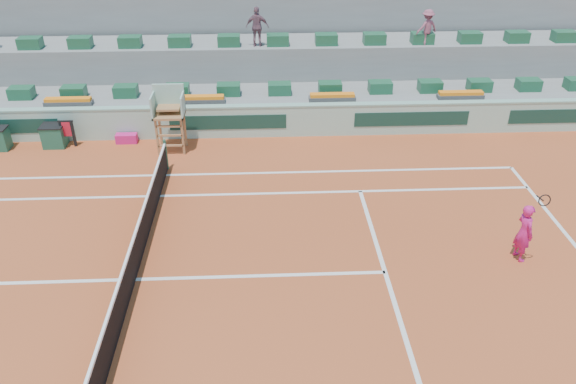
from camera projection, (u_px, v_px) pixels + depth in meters
name	position (u px, v px, depth m)	size (l,w,h in m)	color
ground	(135.00, 280.00, 14.24)	(90.00, 90.00, 0.00)	#A5431F
seating_tier_lower	(182.00, 101.00, 23.13)	(36.00, 4.00, 1.20)	gray
seating_tier_upper	(185.00, 72.00, 24.14)	(36.00, 2.40, 2.60)	gray
stadium_back_wall	(187.00, 41.00, 25.06)	(36.00, 0.40, 4.40)	gray
player_bag	(127.00, 138.00, 21.06)	(0.78, 0.35, 0.35)	#D61B76
spectator_mid	(257.00, 27.00, 22.60)	(0.92, 0.38, 1.57)	#7C5260
spectator_right	(427.00, 27.00, 22.84)	(0.92, 0.53, 1.42)	#944A5D
court_lines	(135.00, 279.00, 14.24)	(23.89, 11.09, 0.01)	silver
tennis_net	(132.00, 263.00, 13.97)	(0.10, 11.97, 1.10)	black
advertising_hoarding	(176.00, 122.00, 21.22)	(36.00, 0.34, 1.26)	#9AC2AF
umpire_chair	(169.00, 110.00, 19.89)	(1.10, 0.90, 2.40)	#986439
seat_row_lower	(177.00, 90.00, 21.94)	(32.90, 0.60, 0.44)	#1C5434
seat_row_upper	(180.00, 41.00, 22.85)	(32.90, 0.60, 0.44)	#1C5434
flower_planters	(135.00, 100.00, 21.23)	(26.80, 0.36, 0.28)	#494949
drink_cooler_a	(54.00, 136.00, 20.68)	(0.82, 0.71, 0.84)	#1B523C
towel_rack	(67.00, 131.00, 20.57)	(0.54, 0.09, 1.03)	black
tennis_player	(524.00, 232.00, 14.60)	(0.49, 0.89, 2.28)	#D61B76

